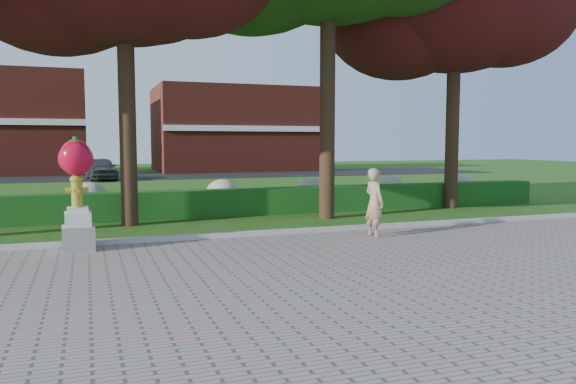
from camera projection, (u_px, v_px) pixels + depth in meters
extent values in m
plane|color=#264E13|center=(271.00, 266.00, 10.01)|extent=(100.00, 100.00, 0.00)
cube|color=gray|center=(382.00, 338.00, 6.26)|extent=(40.00, 14.00, 0.04)
cube|color=#ADADA5|center=(230.00, 236.00, 12.81)|extent=(40.00, 0.18, 0.15)
cube|color=#134413|center=(197.00, 204.00, 16.53)|extent=(24.00, 0.70, 0.80)
ellipsoid|color=tan|center=(89.00, 199.00, 16.44)|extent=(1.10, 1.10, 0.99)
ellipsoid|color=tan|center=(223.00, 195.00, 17.79)|extent=(1.10, 1.10, 0.99)
ellipsoid|color=tan|center=(310.00, 192.00, 18.80)|extent=(1.10, 1.10, 0.99)
ellipsoid|color=tan|center=(389.00, 189.00, 19.82)|extent=(1.10, 1.10, 0.99)
ellipsoid|color=tan|center=(460.00, 187.00, 20.83)|extent=(1.10, 1.10, 0.99)
cube|color=black|center=(137.00, 176.00, 36.25)|extent=(50.00, 8.00, 0.02)
cube|color=maroon|center=(234.00, 130.00, 44.29)|extent=(12.00, 8.00, 6.40)
cylinder|color=black|center=(127.00, 109.00, 14.68)|extent=(0.44, 0.44, 6.16)
cylinder|color=black|center=(327.00, 92.00, 16.02)|extent=(0.44, 0.44, 7.28)
cylinder|color=black|center=(452.00, 120.00, 18.71)|extent=(0.44, 0.44, 5.88)
ellipsoid|color=black|center=(400.00, 19.00, 18.66)|extent=(5.04, 5.04, 4.03)
ellipsoid|color=black|center=(505.00, 10.00, 18.30)|extent=(4.62, 4.62, 3.70)
cube|color=gray|center=(79.00, 238.00, 11.23)|extent=(0.64, 0.64, 0.50)
cube|color=silver|center=(78.00, 219.00, 11.20)|extent=(0.51, 0.51, 0.28)
cube|color=silver|center=(78.00, 210.00, 11.18)|extent=(0.41, 0.41, 0.10)
cylinder|color=olive|center=(77.00, 193.00, 11.15)|extent=(0.22, 0.22, 0.56)
ellipsoid|color=olive|center=(77.00, 179.00, 11.13)|extent=(0.26, 0.26, 0.18)
cylinder|color=olive|center=(68.00, 191.00, 11.09)|extent=(0.12, 0.11, 0.11)
cylinder|color=olive|center=(85.00, 190.00, 11.20)|extent=(0.12, 0.11, 0.11)
cylinder|color=olive|center=(77.00, 191.00, 11.01)|extent=(0.12, 0.12, 0.12)
cylinder|color=olive|center=(76.00, 175.00, 11.12)|extent=(0.08, 0.08, 0.05)
ellipsoid|color=red|center=(76.00, 158.00, 11.09)|extent=(0.62, 0.56, 0.72)
ellipsoid|color=red|center=(66.00, 159.00, 11.03)|extent=(0.31, 0.31, 0.46)
ellipsoid|color=red|center=(85.00, 159.00, 11.15)|extent=(0.31, 0.31, 0.46)
cylinder|color=#226116|center=(75.00, 140.00, 11.06)|extent=(0.10, 0.10, 0.12)
ellipsoid|color=#226116|center=(75.00, 141.00, 11.06)|extent=(0.24, 0.24, 0.08)
imported|color=tan|center=(374.00, 202.00, 12.86)|extent=(0.45, 0.62, 1.58)
imported|color=#3A3C41|center=(101.00, 169.00, 32.62)|extent=(1.83, 3.98, 1.32)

